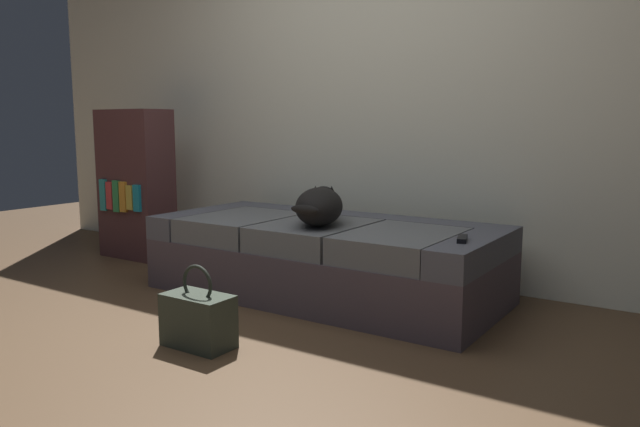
{
  "coord_description": "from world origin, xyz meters",
  "views": [
    {
      "loc": [
        1.92,
        -1.79,
        1.0
      ],
      "look_at": [
        0.0,
        1.1,
        0.49
      ],
      "focal_mm": 34.55,
      "sensor_mm": 36.0,
      "label": 1
    }
  ],
  "objects_px": {
    "tv_remote": "(462,239)",
    "handbag": "(198,319)",
    "dog_dark": "(320,205)",
    "couch": "(325,258)",
    "bookshelf": "(136,184)"
  },
  "relations": [
    {
      "from": "couch",
      "to": "tv_remote",
      "type": "distance_m",
      "value": 0.93
    },
    {
      "from": "couch",
      "to": "bookshelf",
      "type": "xyz_separation_m",
      "value": [
        -1.75,
        0.11,
        0.33
      ]
    },
    {
      "from": "tv_remote",
      "to": "bookshelf",
      "type": "relative_size",
      "value": 0.14
    },
    {
      "from": "tv_remote",
      "to": "bookshelf",
      "type": "xyz_separation_m",
      "value": [
        -2.64,
        0.25,
        0.1
      ]
    },
    {
      "from": "dog_dark",
      "to": "tv_remote",
      "type": "relative_size",
      "value": 3.89
    },
    {
      "from": "dog_dark",
      "to": "tv_remote",
      "type": "xyz_separation_m",
      "value": [
        0.85,
        -0.04,
        -0.09
      ]
    },
    {
      "from": "bookshelf",
      "to": "couch",
      "type": "bearing_deg",
      "value": -3.49
    },
    {
      "from": "tv_remote",
      "to": "handbag",
      "type": "xyz_separation_m",
      "value": [
        -0.9,
        -0.87,
        -0.33
      ]
    },
    {
      "from": "handbag",
      "to": "bookshelf",
      "type": "distance_m",
      "value": 2.12
    },
    {
      "from": "couch",
      "to": "tv_remote",
      "type": "xyz_separation_m",
      "value": [
        0.88,
        -0.15,
        0.23
      ]
    },
    {
      "from": "dog_dark",
      "to": "bookshelf",
      "type": "xyz_separation_m",
      "value": [
        -1.79,
        0.22,
        0.0
      ]
    },
    {
      "from": "couch",
      "to": "tv_remote",
      "type": "bearing_deg",
      "value": -9.5
    },
    {
      "from": "couch",
      "to": "tv_remote",
      "type": "height_order",
      "value": "tv_remote"
    },
    {
      "from": "couch",
      "to": "handbag",
      "type": "height_order",
      "value": "couch"
    },
    {
      "from": "dog_dark",
      "to": "tv_remote",
      "type": "bearing_deg",
      "value": -2.59
    }
  ]
}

